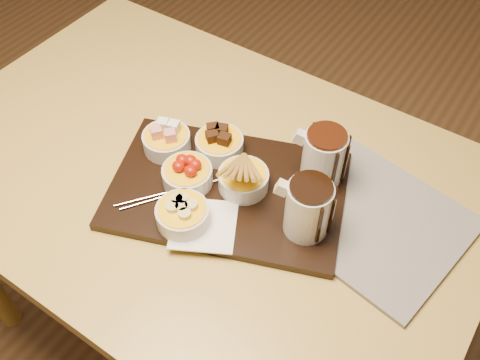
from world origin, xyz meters
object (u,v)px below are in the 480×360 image
Objects in this scene: bowl_strawberries at (187,176)px; pitcher_dark_chocolate at (308,209)px; serving_board at (228,190)px; pitcher_milk_chocolate at (323,158)px; newspaper at (364,214)px; dining_table at (200,197)px.

bowl_strawberries is 0.25m from pitcher_dark_chocolate.
pitcher_milk_chocolate reaches higher than serving_board.
pitcher_milk_chocolate is 0.31× the size of newspaper.
newspaper is at bearing 13.30° from dining_table.
serving_board is 0.08m from bowl_strawberries.
newspaper is (0.11, -0.03, -0.07)m from pitcher_milk_chocolate.
bowl_strawberries is at bearing -147.94° from newspaper.
dining_table is at bearing -157.11° from newspaper.
serving_board is 0.20m from pitcher_milk_chocolate.
dining_table is 12.00× the size of bowl_strawberries.
serving_board is 0.27m from newspaper.
pitcher_milk_chocolate is (0.14, 0.13, 0.07)m from serving_board.
bowl_strawberries is at bearing -176.42° from serving_board.
pitcher_dark_chocolate is (0.27, -0.02, 0.17)m from dining_table.
serving_board is 1.25× the size of newspaper.
pitcher_dark_chocolate is (0.18, 0.00, 0.07)m from serving_board.
newspaper is at bearing 1.45° from serving_board.
serving_board is at bearing 160.02° from pitcher_dark_chocolate.
serving_board is 4.60× the size of bowl_strawberries.
pitcher_dark_chocolate is (0.25, 0.03, 0.04)m from bowl_strawberries.
bowl_strawberries reaches higher than newspaper.
newspaper is (0.32, 0.13, -0.03)m from bowl_strawberries.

